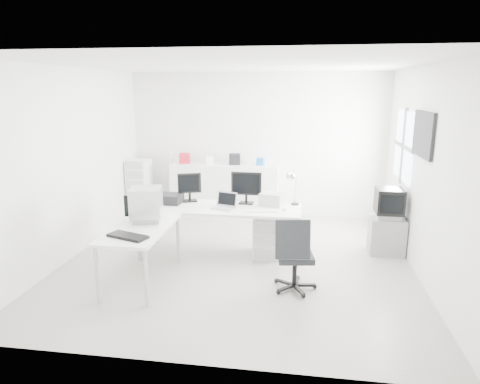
# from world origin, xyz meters

# --- Properties ---
(floor) EXTENTS (5.00, 5.00, 0.01)m
(floor) POSITION_xyz_m (0.00, 0.00, 0.00)
(floor) COLOR beige
(floor) RESTS_ON ground
(ceiling) EXTENTS (5.00, 5.00, 0.01)m
(ceiling) POSITION_xyz_m (0.00, 0.00, 2.80)
(ceiling) COLOR white
(ceiling) RESTS_ON back_wall
(back_wall) EXTENTS (5.00, 0.02, 2.80)m
(back_wall) POSITION_xyz_m (0.00, 2.50, 1.40)
(back_wall) COLOR white
(back_wall) RESTS_ON floor
(left_wall) EXTENTS (0.02, 5.00, 2.80)m
(left_wall) POSITION_xyz_m (-2.50, 0.00, 1.40)
(left_wall) COLOR white
(left_wall) RESTS_ON floor
(right_wall) EXTENTS (0.02, 5.00, 2.80)m
(right_wall) POSITION_xyz_m (2.50, 0.00, 1.40)
(right_wall) COLOR white
(right_wall) RESTS_ON floor
(window) EXTENTS (0.02, 1.20, 1.10)m
(window) POSITION_xyz_m (2.48, 1.20, 1.60)
(window) COLOR white
(window) RESTS_ON right_wall
(wall_picture) EXTENTS (0.04, 0.90, 0.60)m
(wall_picture) POSITION_xyz_m (2.47, 0.10, 1.90)
(wall_picture) COLOR black
(wall_picture) RESTS_ON right_wall
(main_desk) EXTENTS (2.40, 0.80, 0.75)m
(main_desk) POSITION_xyz_m (-0.29, 0.23, 0.38)
(main_desk) COLOR silver
(main_desk) RESTS_ON floor
(side_desk) EXTENTS (0.70, 1.40, 0.75)m
(side_desk) POSITION_xyz_m (-1.14, -0.87, 0.38)
(side_desk) COLOR silver
(side_desk) RESTS_ON floor
(drawer_pedestal) EXTENTS (0.40, 0.50, 0.60)m
(drawer_pedestal) POSITION_xyz_m (0.41, 0.28, 0.30)
(drawer_pedestal) COLOR silver
(drawer_pedestal) RESTS_ON floor
(inkjet_printer) EXTENTS (0.43, 0.34, 0.14)m
(inkjet_printer) POSITION_xyz_m (-1.14, 0.33, 0.82)
(inkjet_printer) COLOR black
(inkjet_printer) RESTS_ON main_desk
(lcd_monitor_small) EXTENTS (0.41, 0.32, 0.46)m
(lcd_monitor_small) POSITION_xyz_m (-0.84, 0.48, 0.98)
(lcd_monitor_small) COLOR black
(lcd_monitor_small) RESTS_ON main_desk
(lcd_monitor_large) EXTENTS (0.48, 0.21, 0.49)m
(lcd_monitor_large) POSITION_xyz_m (0.06, 0.48, 0.99)
(lcd_monitor_large) COLOR black
(lcd_monitor_large) RESTS_ON main_desk
(laptop) EXTENTS (0.42, 0.42, 0.22)m
(laptop) POSITION_xyz_m (-0.24, 0.13, 0.86)
(laptop) COLOR #B7B7BA
(laptop) RESTS_ON main_desk
(white_keyboard) EXTENTS (0.43, 0.20, 0.02)m
(white_keyboard) POSITION_xyz_m (0.36, 0.08, 0.76)
(white_keyboard) COLOR silver
(white_keyboard) RESTS_ON main_desk
(white_mouse) EXTENTS (0.06, 0.06, 0.06)m
(white_mouse) POSITION_xyz_m (0.66, 0.13, 0.78)
(white_mouse) COLOR silver
(white_mouse) RESTS_ON main_desk
(laser_printer) EXTENTS (0.39, 0.36, 0.19)m
(laser_printer) POSITION_xyz_m (0.46, 0.45, 0.85)
(laser_printer) COLOR #AAAAAA
(laser_printer) RESTS_ON main_desk
(desk_lamp) EXTENTS (0.16, 0.16, 0.42)m
(desk_lamp) POSITION_xyz_m (0.81, 0.53, 0.96)
(desk_lamp) COLOR silver
(desk_lamp) RESTS_ON main_desk
(crt_monitor) EXTENTS (0.45, 0.45, 0.43)m
(crt_monitor) POSITION_xyz_m (-1.14, -0.62, 0.97)
(crt_monitor) COLOR #B7B7BA
(crt_monitor) RESTS_ON side_desk
(black_keyboard) EXTENTS (0.54, 0.36, 0.03)m
(black_keyboard) POSITION_xyz_m (-1.14, -1.27, 0.77)
(black_keyboard) COLOR black
(black_keyboard) RESTS_ON side_desk
(office_chair) EXTENTS (0.65, 0.65, 0.98)m
(office_chair) POSITION_xyz_m (0.85, -0.81, 0.49)
(office_chair) COLOR #242629
(office_chair) RESTS_ON floor
(tv_cabinet) EXTENTS (0.52, 0.42, 0.57)m
(tv_cabinet) POSITION_xyz_m (2.22, 0.63, 0.28)
(tv_cabinet) COLOR gray
(tv_cabinet) RESTS_ON floor
(crt_tv) EXTENTS (0.50, 0.48, 0.45)m
(crt_tv) POSITION_xyz_m (2.22, 0.63, 0.79)
(crt_tv) COLOR black
(crt_tv) RESTS_ON tv_cabinet
(sideboard) EXTENTS (2.10, 0.52, 1.05)m
(sideboard) POSITION_xyz_m (-0.60, 2.24, 0.52)
(sideboard) COLOR silver
(sideboard) RESTS_ON floor
(clutter_box_a) EXTENTS (0.22, 0.20, 0.20)m
(clutter_box_a) POSITION_xyz_m (-1.40, 2.24, 1.15)
(clutter_box_a) COLOR red
(clutter_box_a) RESTS_ON sideboard
(clutter_box_b) EXTENTS (0.19, 0.18, 0.15)m
(clutter_box_b) POSITION_xyz_m (-0.90, 2.24, 1.13)
(clutter_box_b) COLOR silver
(clutter_box_b) RESTS_ON sideboard
(clutter_box_c) EXTENTS (0.23, 0.21, 0.21)m
(clutter_box_c) POSITION_xyz_m (-0.40, 2.24, 1.15)
(clutter_box_c) COLOR black
(clutter_box_c) RESTS_ON sideboard
(clutter_box_d) EXTENTS (0.16, 0.14, 0.14)m
(clutter_box_d) POSITION_xyz_m (0.10, 2.24, 1.12)
(clutter_box_d) COLOR #1A6AB8
(clutter_box_d) RESTS_ON sideboard
(clutter_bottle) EXTENTS (0.07, 0.07, 0.22)m
(clutter_bottle) POSITION_xyz_m (-1.70, 2.28, 1.16)
(clutter_bottle) COLOR silver
(clutter_bottle) RESTS_ON sideboard
(filing_cabinet) EXTENTS (0.39, 0.47, 1.12)m
(filing_cabinet) POSITION_xyz_m (-2.28, 2.01, 0.56)
(filing_cabinet) COLOR silver
(filing_cabinet) RESTS_ON floor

